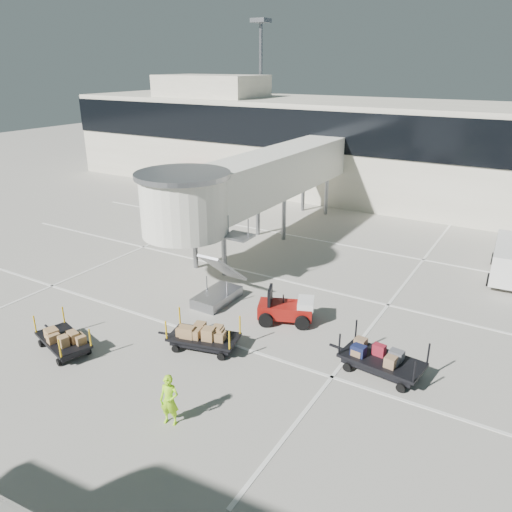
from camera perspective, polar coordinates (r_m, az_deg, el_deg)
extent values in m
plane|color=#AAA698|center=(20.75, -9.35, -11.34)|extent=(140.00, 140.00, 0.00)
cube|color=silver|center=(22.06, -6.00, -9.00)|extent=(40.00, 0.15, 0.02)
cube|color=silver|center=(27.33, 2.79, -2.68)|extent=(40.00, 0.15, 0.02)
cube|color=silver|center=(33.24, 8.53, 1.54)|extent=(40.00, 0.15, 0.02)
cube|color=silver|center=(26.22, 15.50, -4.57)|extent=(0.15, 30.00, 0.02)
cube|color=silver|center=(33.56, -11.57, 1.53)|extent=(0.15, 30.00, 0.02)
cube|color=beige|center=(45.20, 15.90, 11.43)|extent=(64.00, 12.00, 8.00)
cube|color=black|center=(39.17, 13.69, 13.20)|extent=(64.00, 0.12, 3.20)
cube|color=beige|center=(50.74, -5.16, 18.80)|extent=(10.00, 6.00, 2.00)
cylinder|color=slate|center=(54.75, 0.53, 17.47)|extent=(0.36, 0.36, 15.00)
cube|color=slate|center=(54.77, 0.56, 25.33)|extent=(1.60, 1.60, 0.40)
cube|color=silver|center=(32.88, 1.74, 9.32)|extent=(3.00, 18.00, 2.80)
cylinder|color=silver|center=(25.63, -8.22, 5.68)|extent=(4.40, 4.40, 3.00)
cylinder|color=slate|center=(25.25, -8.41, 9.17)|extent=(4.80, 4.80, 0.25)
cylinder|color=slate|center=(28.57, -6.99, 1.37)|extent=(0.28, 0.28, 2.90)
cylinder|color=slate|center=(27.45, -3.67, 0.65)|extent=(0.28, 0.28, 2.90)
cylinder|color=slate|center=(34.06, 0.22, 4.81)|extent=(0.28, 0.28, 2.90)
cylinder|color=slate|center=(33.13, 3.20, 4.30)|extent=(0.28, 0.28, 2.90)
cylinder|color=slate|center=(40.03, 5.40, 7.21)|extent=(0.28, 0.28, 2.90)
cylinder|color=slate|center=(39.24, 8.04, 6.81)|extent=(0.28, 0.28, 2.90)
cube|color=slate|center=(24.82, -4.48, -4.71)|extent=(1.40, 2.60, 0.50)
cube|color=slate|center=(24.71, -3.77, -1.37)|extent=(1.20, 2.60, 2.06)
cube|color=slate|center=(25.35, -2.04, 2.28)|extent=(1.40, 1.20, 0.12)
cube|color=maroon|center=(22.88, 3.38, -6.17)|extent=(2.70, 2.01, 0.61)
cube|color=silver|center=(22.65, 5.72, -5.40)|extent=(1.08, 1.31, 0.36)
cube|color=black|center=(22.67, 1.61, -4.69)|extent=(0.50, 0.99, 0.92)
cylinder|color=black|center=(22.48, 1.12, -7.34)|extent=(0.70, 0.48, 0.65)
cylinder|color=black|center=(23.64, 1.54, -5.82)|extent=(0.70, 0.48, 0.65)
cylinder|color=black|center=(22.36, 5.30, -7.60)|extent=(0.70, 0.48, 0.65)
cylinder|color=black|center=(23.53, 5.50, -6.07)|extent=(0.70, 0.48, 0.65)
cube|color=black|center=(19.87, 14.20, -11.44)|extent=(3.22, 1.87, 0.12)
cube|color=black|center=(19.97, 14.15, -11.89)|extent=(2.89, 1.61, 0.26)
cube|color=black|center=(20.61, 9.30, -10.26)|extent=(0.72, 0.16, 0.08)
cylinder|color=black|center=(19.90, 10.39, -12.38)|extent=(0.36, 0.18, 0.35)
cylinder|color=black|center=(20.97, 12.17, -10.64)|extent=(0.36, 0.18, 0.35)
cylinder|color=black|center=(19.24, 16.22, -14.26)|extent=(0.36, 0.18, 0.35)
cylinder|color=black|center=(20.34, 17.72, -12.33)|extent=(0.36, 0.18, 0.35)
cylinder|color=black|center=(19.60, 9.51, -9.95)|extent=(0.07, 0.07, 0.92)
cylinder|color=black|center=(20.68, 11.35, -8.32)|extent=(0.07, 0.07, 0.92)
cylinder|color=black|center=(18.67, 17.65, -12.48)|extent=(0.07, 0.07, 0.92)
cylinder|color=black|center=(19.80, 19.09, -10.59)|extent=(0.07, 0.07, 0.92)
cube|color=#4E4F53|center=(19.45, 15.51, -11.65)|extent=(0.55, 0.37, 0.28)
cube|color=#121839|center=(19.67, 11.45, -10.57)|extent=(0.56, 0.32, 0.45)
cube|color=#826347|center=(19.86, 13.44, -10.58)|extent=(0.42, 0.34, 0.35)
cube|color=#4E4F53|center=(20.14, 14.46, -10.07)|extent=(0.40, 0.34, 0.43)
cube|color=maroon|center=(20.36, 12.55, -9.63)|extent=(0.47, 0.35, 0.36)
cube|color=maroon|center=(19.81, 13.44, -10.68)|extent=(0.42, 0.37, 0.35)
cube|color=#4E4F53|center=(19.79, 11.78, -10.53)|extent=(0.55, 0.32, 0.36)
cube|color=#4E4F53|center=(19.83, 14.65, -10.72)|extent=(0.59, 0.37, 0.38)
cube|color=maroon|center=(19.57, 11.67, -10.83)|extent=(0.56, 0.44, 0.41)
cube|color=black|center=(20.93, -5.99, -9.19)|extent=(3.10, 2.06, 0.11)
cube|color=black|center=(21.01, -5.97, -9.59)|extent=(2.77, 1.78, 0.24)
cube|color=black|center=(21.68, -10.29, -8.72)|extent=(0.66, 0.23, 0.08)
cylinder|color=black|center=(20.99, -9.18, -10.40)|extent=(0.34, 0.21, 0.32)
cylinder|color=black|center=(21.97, -7.72, -8.77)|extent=(0.34, 0.21, 0.32)
cylinder|color=black|center=(20.28, -4.02, -11.38)|extent=(0.34, 0.21, 0.32)
cylinder|color=black|center=(21.30, -2.77, -9.63)|extent=(0.34, 0.21, 0.32)
cylinder|color=#DCA60B|center=(20.75, -10.23, -8.37)|extent=(0.07, 0.07, 0.85)
cylinder|color=#DCA60B|center=(21.74, -8.71, -6.81)|extent=(0.07, 0.07, 0.85)
cylinder|color=#DCA60B|center=(19.75, -3.07, -9.65)|extent=(0.07, 0.07, 0.85)
cylinder|color=#DCA60B|center=(20.79, -1.85, -7.93)|extent=(0.07, 0.07, 0.85)
cube|color=#9A754A|center=(20.26, -4.85, -9.39)|extent=(0.59, 0.59, 0.40)
cube|color=#9A754A|center=(20.47, -3.56, -8.83)|extent=(0.64, 0.51, 0.51)
cube|color=#9A754A|center=(20.97, -5.71, -8.37)|extent=(0.63, 0.53, 0.36)
cube|color=#9A754A|center=(20.82, -4.92, -8.55)|extent=(0.58, 0.60, 0.37)
cube|color=#9A754A|center=(20.25, -4.95, -9.50)|extent=(0.69, 0.54, 0.35)
cube|color=#9A754A|center=(20.39, -4.21, -8.98)|extent=(0.68, 0.56, 0.51)
cube|color=#9A754A|center=(20.61, -6.35, -8.72)|extent=(0.70, 0.62, 0.51)
cube|color=#9A754A|center=(21.39, -7.89, -7.83)|extent=(0.54, 0.48, 0.36)
cube|color=#9A754A|center=(21.23, -6.41, -7.76)|extent=(0.65, 0.50, 0.51)
cube|color=black|center=(22.13, -21.17, -8.91)|extent=(2.97, 2.06, 0.11)
cube|color=black|center=(22.21, -21.12, -9.28)|extent=(2.65, 1.79, 0.22)
cube|color=black|center=(23.60, -22.68, -7.58)|extent=(0.62, 0.25, 0.07)
cylinder|color=black|center=(22.93, -23.37, -9.14)|extent=(0.33, 0.21, 0.31)
cylinder|color=black|center=(23.25, -20.57, -8.28)|extent=(0.33, 0.21, 0.31)
cylinder|color=black|center=(21.36, -21.59, -11.20)|extent=(0.33, 0.21, 0.31)
cylinder|color=black|center=(21.71, -18.60, -10.22)|extent=(0.33, 0.21, 0.31)
cylinder|color=#DCA60B|center=(22.89, -23.95, -7.17)|extent=(0.06, 0.06, 0.81)
cylinder|color=#DCA60B|center=(23.21, -21.15, -6.33)|extent=(0.06, 0.06, 0.81)
cylinder|color=#DCA60B|center=(20.70, -21.50, -9.87)|extent=(0.06, 0.06, 0.81)
cylinder|color=#DCA60B|center=(21.06, -18.44, -8.88)|extent=(0.06, 0.06, 0.81)
cube|color=#9A754A|center=(21.49, -21.62, -9.20)|extent=(0.63, 0.61, 0.36)
cube|color=#9A754A|center=(21.55, -20.46, -8.94)|extent=(0.59, 0.57, 0.37)
cube|color=#9A754A|center=(22.53, -22.42, -7.89)|extent=(0.52, 0.56, 0.35)
cube|color=#9A754A|center=(21.58, -19.47, -8.73)|extent=(0.49, 0.48, 0.38)
cube|color=#9A754A|center=(22.44, -22.53, -7.87)|extent=(0.63, 0.51, 0.45)
imported|color=#90DE17|center=(16.99, -9.88, -15.92)|extent=(0.75, 0.59, 1.80)
cylinder|color=black|center=(29.15, 25.13, -2.46)|extent=(0.30, 0.74, 0.72)
cylinder|color=black|center=(32.34, 25.53, -0.28)|extent=(0.30, 0.74, 0.72)
cube|color=maroon|center=(47.18, -7.00, 8.43)|extent=(3.89, 1.73, 1.52)
cube|color=black|center=(45.92, -5.37, 9.37)|extent=(1.01, 1.45, 0.54)
cylinder|color=black|center=(47.66, -8.85, 7.91)|extent=(0.61, 0.27, 0.61)
cylinder|color=black|center=(48.70, -7.75, 8.25)|extent=(0.61, 0.27, 0.61)
cylinder|color=black|center=(45.87, -6.16, 7.52)|extent=(0.61, 0.27, 0.61)
cylinder|color=black|center=(46.95, -5.07, 7.87)|extent=(0.61, 0.27, 0.61)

